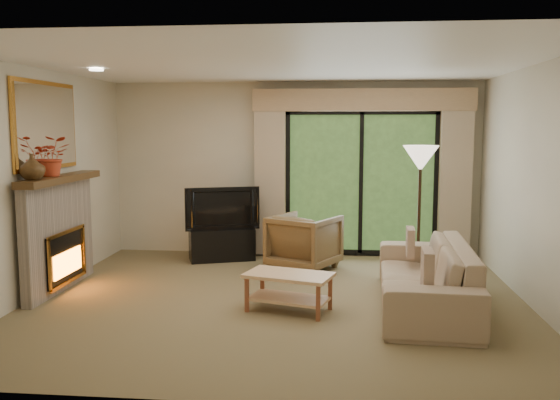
# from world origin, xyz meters

# --- Properties ---
(floor) EXTENTS (5.50, 5.50, 0.00)m
(floor) POSITION_xyz_m (0.00, 0.00, 0.00)
(floor) COLOR brown
(floor) RESTS_ON ground
(ceiling) EXTENTS (5.50, 5.50, 0.00)m
(ceiling) POSITION_xyz_m (0.00, 0.00, 2.60)
(ceiling) COLOR white
(ceiling) RESTS_ON ground
(wall_back) EXTENTS (5.00, 0.00, 5.00)m
(wall_back) POSITION_xyz_m (0.00, 2.50, 1.30)
(wall_back) COLOR beige
(wall_back) RESTS_ON ground
(wall_front) EXTENTS (5.00, 0.00, 5.00)m
(wall_front) POSITION_xyz_m (0.00, -2.50, 1.30)
(wall_front) COLOR beige
(wall_front) RESTS_ON ground
(wall_left) EXTENTS (0.00, 5.00, 5.00)m
(wall_left) POSITION_xyz_m (-2.75, 0.00, 1.30)
(wall_left) COLOR beige
(wall_left) RESTS_ON ground
(wall_right) EXTENTS (0.00, 5.00, 5.00)m
(wall_right) POSITION_xyz_m (2.75, 0.00, 1.30)
(wall_right) COLOR beige
(wall_right) RESTS_ON ground
(fireplace) EXTENTS (0.24, 1.70, 1.37)m
(fireplace) POSITION_xyz_m (-2.63, 0.20, 0.69)
(fireplace) COLOR gray
(fireplace) RESTS_ON floor
(mirror) EXTENTS (0.07, 1.45, 1.02)m
(mirror) POSITION_xyz_m (-2.71, 0.20, 1.95)
(mirror) COLOR gold
(mirror) RESTS_ON wall_left
(sliding_door) EXTENTS (2.26, 0.10, 2.16)m
(sliding_door) POSITION_xyz_m (1.00, 2.45, 1.10)
(sliding_door) COLOR black
(sliding_door) RESTS_ON floor
(curtain_left) EXTENTS (0.45, 0.18, 2.35)m
(curtain_left) POSITION_xyz_m (-0.35, 2.34, 1.20)
(curtain_left) COLOR tan
(curtain_left) RESTS_ON floor
(curtain_right) EXTENTS (0.45, 0.18, 2.35)m
(curtain_right) POSITION_xyz_m (2.35, 2.34, 1.20)
(curtain_right) COLOR tan
(curtain_right) RESTS_ON floor
(cornice) EXTENTS (3.20, 0.24, 0.32)m
(cornice) POSITION_xyz_m (1.00, 2.36, 2.32)
(cornice) COLOR tan
(cornice) RESTS_ON wall_back
(media_console) EXTENTS (1.01, 0.70, 0.46)m
(media_console) POSITION_xyz_m (-1.02, 1.95, 0.23)
(media_console) COLOR black
(media_console) RESTS_ON floor
(tv) EXTENTS (1.06, 0.49, 0.62)m
(tv) POSITION_xyz_m (-1.02, 1.95, 0.77)
(tv) COLOR black
(tv) RESTS_ON media_console
(armchair) EXTENTS (1.10, 1.11, 0.76)m
(armchair) POSITION_xyz_m (0.21, 1.51, 0.38)
(armchair) COLOR brown
(armchair) RESTS_ON floor
(sofa) EXTENTS (1.07, 2.44, 0.70)m
(sofa) POSITION_xyz_m (1.61, -0.06, 0.35)
(sofa) COLOR #9E8469
(sofa) RESTS_ON floor
(pillow_near) EXTENTS (0.12, 0.38, 0.37)m
(pillow_near) POSITION_xyz_m (1.53, -0.75, 0.58)
(pillow_near) COLOR brown
(pillow_near) RESTS_ON sofa
(pillow_far) EXTENTS (0.11, 0.35, 0.34)m
(pillow_far) POSITION_xyz_m (1.53, 0.62, 0.57)
(pillow_far) COLOR brown
(pillow_far) RESTS_ON sofa
(coffee_table) EXTENTS (1.00, 0.73, 0.40)m
(coffee_table) POSITION_xyz_m (0.16, -0.35, 0.20)
(coffee_table) COLOR #DBAA7A
(coffee_table) RESTS_ON floor
(floor_lamp) EXTENTS (0.57, 0.57, 1.70)m
(floor_lamp) POSITION_xyz_m (1.71, 1.28, 0.85)
(floor_lamp) COLOR #FFE8CC
(floor_lamp) RESTS_ON floor
(vase) EXTENTS (0.32, 0.32, 0.28)m
(vase) POSITION_xyz_m (-2.61, -0.37, 1.51)
(vase) COLOR #452E16
(vase) RESTS_ON fireplace
(branches) EXTENTS (0.51, 0.48, 0.46)m
(branches) POSITION_xyz_m (-2.61, 0.08, 1.60)
(branches) COLOR #BE3D21
(branches) RESTS_ON fireplace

